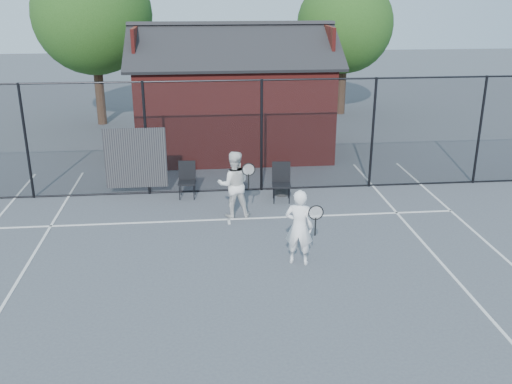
{
  "coord_description": "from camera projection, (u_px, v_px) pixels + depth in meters",
  "views": [
    {
      "loc": [
        -0.6,
        -9.5,
        5.22
      ],
      "look_at": [
        0.54,
        1.82,
        1.1
      ],
      "focal_mm": 40.0,
      "sensor_mm": 36.0,
      "label": 1
    }
  ],
  "objects": [
    {
      "name": "ground",
      "position": [
        237.0,
        281.0,
        10.72
      ],
      "size": [
        80.0,
        80.0,
        0.0
      ],
      "primitive_type": "plane",
      "color": "#45484F",
      "rests_on": "ground"
    },
    {
      "name": "tree_right",
      "position": [
        345.0,
        25.0,
        23.55
      ],
      "size": [
        3.97,
        3.97,
        5.7
      ],
      "color": "black",
      "rests_on": "ground"
    },
    {
      "name": "tree_left",
      "position": [
        93.0,
        15.0,
        21.51
      ],
      "size": [
        4.48,
        4.48,
        6.44
      ],
      "color": "black",
      "rests_on": "ground"
    },
    {
      "name": "clubhouse",
      "position": [
        233.0,
        103.0,
        18.64
      ],
      "size": [
        6.5,
        4.36,
        4.19
      ],
      "color": "maroon",
      "rests_on": "ground"
    },
    {
      "name": "player_front",
      "position": [
        299.0,
        227.0,
        11.15
      ],
      "size": [
        0.74,
        0.59,
        1.55
      ],
      "color": "white",
      "rests_on": "ground"
    },
    {
      "name": "player_back",
      "position": [
        234.0,
        184.0,
        13.47
      ],
      "size": [
        0.88,
        0.65,
        1.61
      ],
      "color": "white",
      "rests_on": "ground"
    },
    {
      "name": "chair_right",
      "position": [
        281.0,
        183.0,
        14.53
      ],
      "size": [
        0.51,
        0.53,
        0.97
      ],
      "primitive_type": "cube",
      "rotation": [
        0.0,
        0.0,
        -0.09
      ],
      "color": "black",
      "rests_on": "ground"
    },
    {
      "name": "waste_bin",
      "position": [
        282.0,
        183.0,
        15.06
      ],
      "size": [
        0.49,
        0.49,
        0.65
      ],
      "primitive_type": "cylinder",
      "rotation": [
        0.0,
        0.0,
        0.11
      ],
      "color": "#262626",
      "rests_on": "ground"
    },
    {
      "name": "fence",
      "position": [
        212.0,
        139.0,
        14.88
      ],
      "size": [
        22.04,
        3.0,
        3.0
      ],
      "color": "black",
      "rests_on": "ground"
    },
    {
      "name": "court_lines",
      "position": [
        243.0,
        319.0,
        9.48
      ],
      "size": [
        11.02,
        18.0,
        0.01
      ],
      "color": "silver",
      "rests_on": "ground"
    },
    {
      "name": "chair_left",
      "position": [
        187.0,
        181.0,
        14.78
      ],
      "size": [
        0.47,
        0.49,
        0.93
      ],
      "primitive_type": "cube",
      "rotation": [
        0.0,
        0.0,
        -0.07
      ],
      "color": "black",
      "rests_on": "ground"
    }
  ]
}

